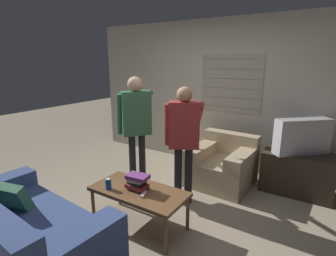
{
  "coord_description": "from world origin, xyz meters",
  "views": [
    {
      "loc": [
        1.68,
        -2.34,
        1.86
      ],
      "look_at": [
        -0.1,
        0.48,
        1.0
      ],
      "focal_mm": 28.0,
      "sensor_mm": 36.0,
      "label": 1
    }
  ],
  "objects_px": {
    "coffee_table": "(139,193)",
    "spare_remote": "(144,194)",
    "person_right_standing": "(184,133)",
    "tv": "(302,136)",
    "couch_blue": "(21,234)",
    "armchair_beige": "(223,165)",
    "book_stack": "(137,182)",
    "person_left_standing": "(136,119)",
    "soda_can": "(108,184)"
  },
  "relations": [
    {
      "from": "armchair_beige",
      "to": "coffee_table",
      "type": "xyz_separation_m",
      "value": [
        -0.41,
        -1.57,
        0.11
      ]
    },
    {
      "from": "couch_blue",
      "to": "person_left_standing",
      "type": "bearing_deg",
      "value": 96.18
    },
    {
      "from": "tv",
      "to": "armchair_beige",
      "type": "bearing_deg",
      "value": -25.56
    },
    {
      "from": "couch_blue",
      "to": "armchair_beige",
      "type": "xyz_separation_m",
      "value": [
        0.99,
        2.59,
        0.0
      ]
    },
    {
      "from": "person_right_standing",
      "to": "coffee_table",
      "type": "bearing_deg",
      "value": -132.26
    },
    {
      "from": "person_right_standing",
      "to": "person_left_standing",
      "type": "bearing_deg",
      "value": 148.31
    },
    {
      "from": "armchair_beige",
      "to": "book_stack",
      "type": "relative_size",
      "value": 3.55
    },
    {
      "from": "tv",
      "to": "person_right_standing",
      "type": "relative_size",
      "value": 0.45
    },
    {
      "from": "armchair_beige",
      "to": "spare_remote",
      "type": "distance_m",
      "value": 1.66
    },
    {
      "from": "coffee_table",
      "to": "tv",
      "type": "xyz_separation_m",
      "value": [
        1.42,
        1.86,
        0.43
      ]
    },
    {
      "from": "person_right_standing",
      "to": "book_stack",
      "type": "distance_m",
      "value": 0.86
    },
    {
      "from": "armchair_beige",
      "to": "person_left_standing",
      "type": "distance_m",
      "value": 1.51
    },
    {
      "from": "armchair_beige",
      "to": "soda_can",
      "type": "distance_m",
      "value": 1.88
    },
    {
      "from": "book_stack",
      "to": "tv",
      "type": "bearing_deg",
      "value": 52.46
    },
    {
      "from": "person_left_standing",
      "to": "book_stack",
      "type": "bearing_deg",
      "value": -102.7
    },
    {
      "from": "book_stack",
      "to": "spare_remote",
      "type": "height_order",
      "value": "book_stack"
    },
    {
      "from": "tv",
      "to": "book_stack",
      "type": "height_order",
      "value": "tv"
    },
    {
      "from": "armchair_beige",
      "to": "person_right_standing",
      "type": "relative_size",
      "value": 0.6
    },
    {
      "from": "coffee_table",
      "to": "person_right_standing",
      "type": "bearing_deg",
      "value": 76.8
    },
    {
      "from": "coffee_table",
      "to": "armchair_beige",
      "type": "bearing_deg",
      "value": 75.43
    },
    {
      "from": "tv",
      "to": "book_stack",
      "type": "xyz_separation_m",
      "value": [
        -1.43,
        -1.87,
        -0.29
      ]
    },
    {
      "from": "coffee_table",
      "to": "book_stack",
      "type": "xyz_separation_m",
      "value": [
        -0.01,
        -0.0,
        0.14
      ]
    },
    {
      "from": "couch_blue",
      "to": "person_right_standing",
      "type": "bearing_deg",
      "value": 71.31
    },
    {
      "from": "couch_blue",
      "to": "person_right_standing",
      "type": "relative_size",
      "value": 1.18
    },
    {
      "from": "spare_remote",
      "to": "person_right_standing",
      "type": "bearing_deg",
      "value": 67.18
    },
    {
      "from": "coffee_table",
      "to": "person_right_standing",
      "type": "height_order",
      "value": "person_right_standing"
    },
    {
      "from": "book_stack",
      "to": "spare_remote",
      "type": "distance_m",
      "value": 0.17
    },
    {
      "from": "person_left_standing",
      "to": "book_stack",
      "type": "height_order",
      "value": "person_left_standing"
    },
    {
      "from": "couch_blue",
      "to": "spare_remote",
      "type": "height_order",
      "value": "couch_blue"
    },
    {
      "from": "coffee_table",
      "to": "book_stack",
      "type": "height_order",
      "value": "book_stack"
    },
    {
      "from": "couch_blue",
      "to": "spare_remote",
      "type": "distance_m",
      "value": 1.2
    },
    {
      "from": "couch_blue",
      "to": "book_stack",
      "type": "xyz_separation_m",
      "value": [
        0.57,
        1.02,
        0.25
      ]
    },
    {
      "from": "couch_blue",
      "to": "tv",
      "type": "relative_size",
      "value": 2.6
    },
    {
      "from": "spare_remote",
      "to": "coffee_table",
      "type": "bearing_deg",
      "value": 133.55
    },
    {
      "from": "armchair_beige",
      "to": "person_right_standing",
      "type": "distance_m",
      "value": 1.1
    },
    {
      "from": "armchair_beige",
      "to": "book_stack",
      "type": "bearing_deg",
      "value": 77.77
    },
    {
      "from": "tv",
      "to": "book_stack",
      "type": "distance_m",
      "value": 2.37
    },
    {
      "from": "coffee_table",
      "to": "person_right_standing",
      "type": "relative_size",
      "value": 0.7
    },
    {
      "from": "book_stack",
      "to": "soda_can",
      "type": "relative_size",
      "value": 2.08
    },
    {
      "from": "coffee_table",
      "to": "book_stack",
      "type": "distance_m",
      "value": 0.14
    },
    {
      "from": "tv",
      "to": "book_stack",
      "type": "bearing_deg",
      "value": 10.52
    },
    {
      "from": "person_right_standing",
      "to": "tv",
      "type": "bearing_deg",
      "value": 13.24
    },
    {
      "from": "couch_blue",
      "to": "tv",
      "type": "height_order",
      "value": "tv"
    },
    {
      "from": "armchair_beige",
      "to": "soda_can",
      "type": "bearing_deg",
      "value": 70.64
    },
    {
      "from": "armchair_beige",
      "to": "couch_blue",
      "type": "bearing_deg",
      "value": 71.98
    },
    {
      "from": "couch_blue",
      "to": "soda_can",
      "type": "height_order",
      "value": "couch_blue"
    },
    {
      "from": "coffee_table",
      "to": "spare_remote",
      "type": "distance_m",
      "value": 0.15
    },
    {
      "from": "person_left_standing",
      "to": "soda_can",
      "type": "xyz_separation_m",
      "value": [
        0.33,
        -0.93,
        -0.53
      ]
    },
    {
      "from": "person_left_standing",
      "to": "armchair_beige",
      "type": "bearing_deg",
      "value": -13.99
    },
    {
      "from": "person_left_standing",
      "to": "coffee_table",
      "type": "bearing_deg",
      "value": -101.99
    }
  ]
}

